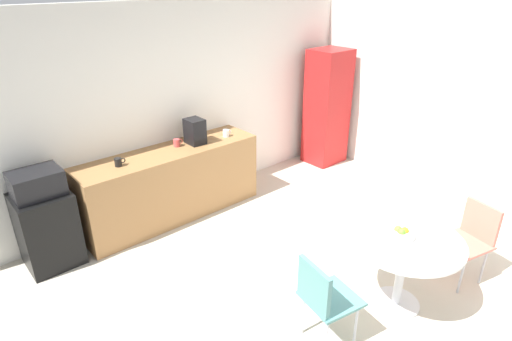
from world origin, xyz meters
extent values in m
plane|color=beige|center=(0.00, 0.00, 0.00)|extent=(6.00, 6.00, 0.00)
cube|color=white|center=(0.00, 3.00, 1.30)|extent=(6.00, 0.10, 2.60)
cube|color=#9E7042|center=(-0.29, 2.65, 0.45)|extent=(2.32, 0.60, 0.90)
cube|color=black|center=(-1.79, 2.65, 0.41)|extent=(0.54, 0.54, 0.82)
cube|color=black|center=(-1.79, 2.65, 0.95)|extent=(0.48, 0.38, 0.26)
cube|color=#B21E1E|center=(2.55, 2.55, 0.91)|extent=(0.60, 0.50, 1.83)
cylinder|color=silver|center=(0.43, -0.17, 0.01)|extent=(0.44, 0.44, 0.03)
cylinder|color=silver|center=(0.43, -0.17, 0.38)|extent=(0.08, 0.08, 0.71)
cylinder|color=white|center=(0.43, -0.17, 0.72)|extent=(1.00, 1.00, 0.03)
cylinder|color=silver|center=(-0.19, 0.11, 0.21)|extent=(0.02, 0.02, 0.42)
cylinder|color=silver|center=(-0.25, -0.20, 0.21)|extent=(0.02, 0.02, 0.42)
cylinder|color=silver|center=(-0.50, 0.17, 0.21)|extent=(0.02, 0.02, 0.42)
cylinder|color=silver|center=(-0.56, -0.14, 0.21)|extent=(0.02, 0.02, 0.42)
cube|color=teal|center=(-0.38, -0.02, 0.44)|extent=(0.49, 0.49, 0.03)
cube|color=teal|center=(-0.56, 0.02, 0.64)|extent=(0.11, 0.38, 0.38)
cylinder|color=silver|center=(1.03, -0.49, 0.21)|extent=(0.02, 0.02, 0.42)
cylinder|color=silver|center=(1.11, -0.18, 0.21)|extent=(0.02, 0.02, 0.42)
cylinder|color=silver|center=(1.34, -0.56, 0.21)|extent=(0.02, 0.02, 0.42)
cylinder|color=silver|center=(1.42, -0.26, 0.21)|extent=(0.02, 0.02, 0.42)
cube|color=#DB7260|center=(1.23, -0.37, 0.44)|extent=(0.51, 0.51, 0.03)
cube|color=#DB7260|center=(1.41, -0.42, 0.64)|extent=(0.13, 0.38, 0.38)
cylinder|color=silver|center=(0.41, -0.14, 0.77)|extent=(0.20, 0.20, 0.07)
sphere|color=#66B233|center=(0.38, -0.14, 0.81)|extent=(0.07, 0.07, 0.07)
sphere|color=#66B233|center=(0.40, -0.10, 0.81)|extent=(0.07, 0.07, 0.07)
sphere|color=orange|center=(0.42, -0.15, 0.81)|extent=(0.07, 0.07, 0.07)
cylinder|color=#D84C4C|center=(-0.13, 2.71, 0.95)|extent=(0.08, 0.08, 0.09)
torus|color=#D84C4C|center=(-0.08, 2.71, 0.95)|extent=(0.06, 0.01, 0.06)
cylinder|color=white|center=(0.54, 2.59, 0.95)|extent=(0.08, 0.08, 0.09)
torus|color=white|center=(0.60, 2.59, 0.95)|extent=(0.06, 0.01, 0.06)
cylinder|color=black|center=(-0.94, 2.62, 0.95)|extent=(0.08, 0.08, 0.09)
torus|color=black|center=(-0.89, 2.62, 0.95)|extent=(0.06, 0.01, 0.06)
cube|color=black|center=(0.11, 2.65, 1.06)|extent=(0.20, 0.24, 0.32)
camera|label=1|loc=(-2.63, -1.66, 2.86)|focal=29.79mm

